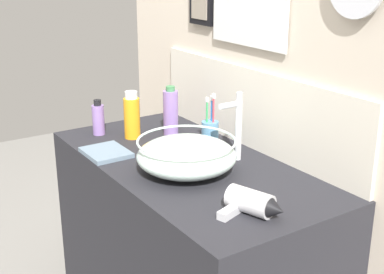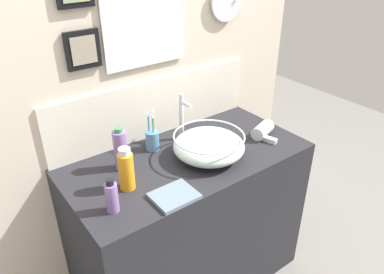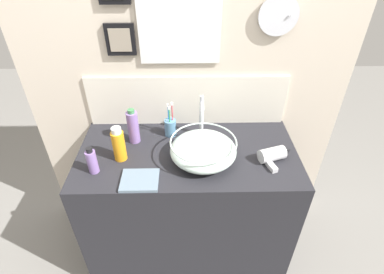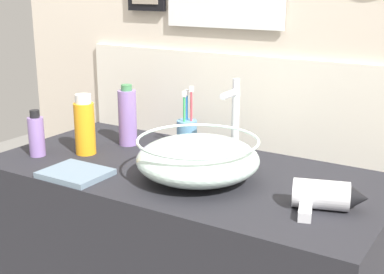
% 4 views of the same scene
% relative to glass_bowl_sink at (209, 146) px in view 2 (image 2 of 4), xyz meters
% --- Properties ---
extents(vanity_counter, '(1.17, 0.58, 0.82)m').
position_rel_glass_bowl_sink_xyz_m(vanity_counter, '(-0.08, 0.06, -0.47)').
color(vanity_counter, '#232328').
rests_on(vanity_counter, ground).
extents(back_panel, '(1.84, 0.10, 2.50)m').
position_rel_glass_bowl_sink_xyz_m(back_panel, '(-0.08, 0.38, 0.37)').
color(back_panel, beige).
rests_on(back_panel, ground).
extents(glass_bowl_sink, '(0.34, 0.34, 0.12)m').
position_rel_glass_bowl_sink_xyz_m(glass_bowl_sink, '(0.00, 0.00, 0.00)').
color(glass_bowl_sink, silver).
rests_on(glass_bowl_sink, vanity_counter).
extents(faucet, '(0.02, 0.10, 0.25)m').
position_rel_glass_bowl_sink_xyz_m(faucet, '(0.00, 0.21, 0.08)').
color(faucet, silver).
rests_on(faucet, vanity_counter).
extents(hair_drier, '(0.19, 0.17, 0.07)m').
position_rel_glass_bowl_sink_xyz_m(hair_drier, '(0.37, -0.01, -0.03)').
color(hair_drier, silver).
rests_on(hair_drier, vanity_counter).
extents(toothbrush_cup, '(0.07, 0.07, 0.21)m').
position_rel_glass_bowl_sink_xyz_m(toothbrush_cup, '(-0.18, 0.22, -0.01)').
color(toothbrush_cup, '#598CB2').
rests_on(toothbrush_cup, vanity_counter).
extents(soap_dispenser, '(0.06, 0.06, 0.20)m').
position_rel_glass_bowl_sink_xyz_m(soap_dispenser, '(-0.37, 0.16, 0.03)').
color(soap_dispenser, '#8C6BB2').
rests_on(soap_dispenser, vanity_counter).
extents(spray_bottle, '(0.06, 0.06, 0.19)m').
position_rel_glass_bowl_sink_xyz_m(spray_bottle, '(-0.42, 0.01, 0.03)').
color(spray_bottle, orange).
rests_on(spray_bottle, vanity_counter).
extents(shampoo_bottle, '(0.05, 0.05, 0.15)m').
position_rel_glass_bowl_sink_xyz_m(shampoo_bottle, '(-0.54, -0.08, 0.00)').
color(shampoo_bottle, '#8C6BB2').
rests_on(shampoo_bottle, vanity_counter).
extents(hand_towel, '(0.18, 0.15, 0.02)m').
position_rel_glass_bowl_sink_xyz_m(hand_towel, '(-0.31, -0.16, -0.05)').
color(hand_towel, slate).
rests_on(hand_towel, vanity_counter).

